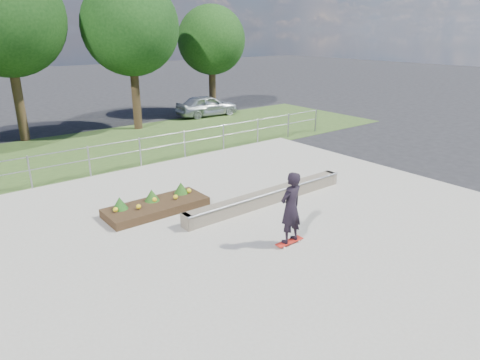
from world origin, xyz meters
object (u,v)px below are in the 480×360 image
(grind_ledge, at_px, (268,197))
(skateboarder, at_px, (291,208))
(parked_car, at_px, (207,105))
(planter_bed, at_px, (156,205))

(grind_ledge, distance_m, skateboarder, 2.82)
(skateboarder, height_order, parked_car, skateboarder)
(planter_bed, xyz_separation_m, parked_car, (9.61, 11.48, 0.41))
(skateboarder, relative_size, parked_car, 0.49)
(planter_bed, relative_size, parked_car, 0.78)
(planter_bed, distance_m, skateboarder, 4.35)
(planter_bed, bearing_deg, grind_ledge, -28.37)
(planter_bed, bearing_deg, skateboarder, -67.67)
(skateboarder, bearing_deg, parked_car, 62.63)
(parked_car, bearing_deg, grind_ledge, 158.26)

